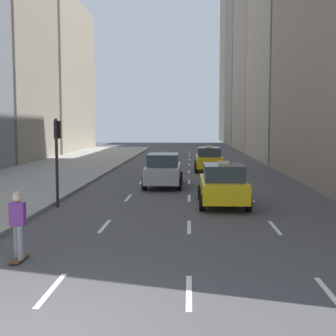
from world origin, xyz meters
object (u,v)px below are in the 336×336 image
(sedan_black_near, at_px, (163,170))
(traffic_light_pole, at_px, (57,148))
(taxi_lead, at_px, (223,184))
(skateboarder, at_px, (18,223))
(taxi_second, at_px, (209,159))

(sedan_black_near, distance_m, traffic_light_pole, 7.69)
(taxi_lead, height_order, traffic_light_pole, traffic_light_pole)
(sedan_black_near, bearing_deg, skateboarder, -101.30)
(traffic_light_pole, bearing_deg, sedan_black_near, 58.40)
(traffic_light_pole, bearing_deg, skateboarder, -81.33)
(sedan_black_near, relative_size, skateboarder, 2.68)
(taxi_second, height_order, sedan_black_near, taxi_second)
(taxi_second, height_order, traffic_light_pole, traffic_light_pole)
(taxi_second, distance_m, sedan_black_near, 9.03)
(taxi_lead, xyz_separation_m, taxi_second, (0.00, 14.33, 0.00))
(taxi_lead, bearing_deg, sedan_black_near, 116.00)
(taxi_second, relative_size, sedan_black_near, 0.94)
(taxi_lead, height_order, sedan_black_near, taxi_lead)
(taxi_lead, height_order, skateboarder, taxi_lead)
(taxi_lead, xyz_separation_m, sedan_black_near, (-2.80, 5.74, 0.03))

